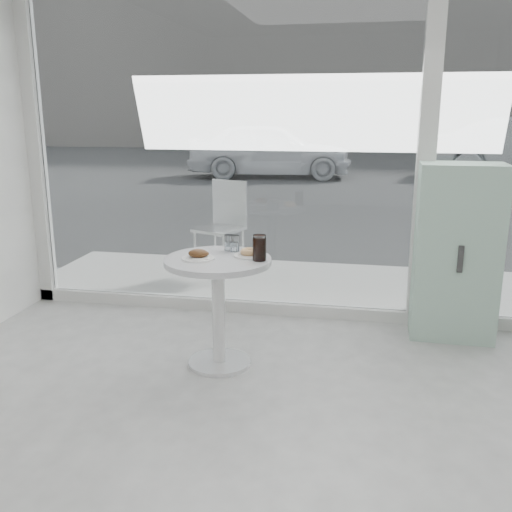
% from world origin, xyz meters
% --- Properties ---
extents(room_shell, '(6.00, 6.00, 6.00)m').
position_xyz_m(room_shell, '(0.00, -0.56, 1.91)').
color(room_shell, silver).
rests_on(room_shell, ground).
extents(storefront, '(5.00, 0.14, 3.00)m').
position_xyz_m(storefront, '(0.07, 3.00, 1.71)').
color(storefront, silver).
rests_on(storefront, ground).
extents(main_table, '(0.72, 0.72, 0.77)m').
position_xyz_m(main_table, '(-0.50, 1.90, 0.55)').
color(main_table, silver).
rests_on(main_table, ground).
extents(patio_deck, '(5.60, 1.60, 0.05)m').
position_xyz_m(patio_deck, '(0.00, 3.80, 0.03)').
color(patio_deck, silver).
rests_on(patio_deck, ground).
extents(street, '(40.00, 24.00, 0.00)m').
position_xyz_m(street, '(0.00, 16.00, -0.00)').
color(street, '#343434').
rests_on(street, ground).
extents(far_building, '(40.00, 2.00, 8.00)m').
position_xyz_m(far_building, '(0.00, 25.00, 4.00)').
color(far_building, gray).
rests_on(far_building, ground).
extents(mint_cabinet, '(0.63, 0.44, 1.35)m').
position_xyz_m(mint_cabinet, '(1.15, 2.78, 0.67)').
color(mint_cabinet, '#95BEA8').
rests_on(mint_cabinet, ground).
extents(patio_chair, '(0.54, 0.54, 0.97)m').
position_xyz_m(patio_chair, '(-0.99, 3.99, 0.60)').
color(patio_chair, silver).
rests_on(patio_chair, patio_deck).
extents(car_white, '(4.37, 2.17, 1.43)m').
position_xyz_m(car_white, '(-2.06, 13.19, 0.72)').
color(car_white, white).
rests_on(car_white, street).
extents(plate_fritter, '(0.22, 0.22, 0.07)m').
position_xyz_m(plate_fritter, '(-0.62, 1.85, 0.80)').
color(plate_fritter, white).
rests_on(plate_fritter, main_table).
extents(plate_donut, '(0.21, 0.21, 0.05)m').
position_xyz_m(plate_donut, '(-0.30, 1.99, 0.79)').
color(plate_donut, white).
rests_on(plate_donut, main_table).
extents(water_tumbler_a, '(0.07, 0.07, 0.11)m').
position_xyz_m(water_tumbler_a, '(-0.47, 2.12, 0.82)').
color(water_tumbler_a, white).
rests_on(water_tumbler_a, main_table).
extents(water_tumbler_b, '(0.07, 0.07, 0.11)m').
position_xyz_m(water_tumbler_b, '(-0.43, 2.10, 0.82)').
color(water_tumbler_b, white).
rests_on(water_tumbler_b, main_table).
extents(cola_glass, '(0.09, 0.09, 0.17)m').
position_xyz_m(cola_glass, '(-0.21, 1.89, 0.85)').
color(cola_glass, white).
rests_on(cola_glass, main_table).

